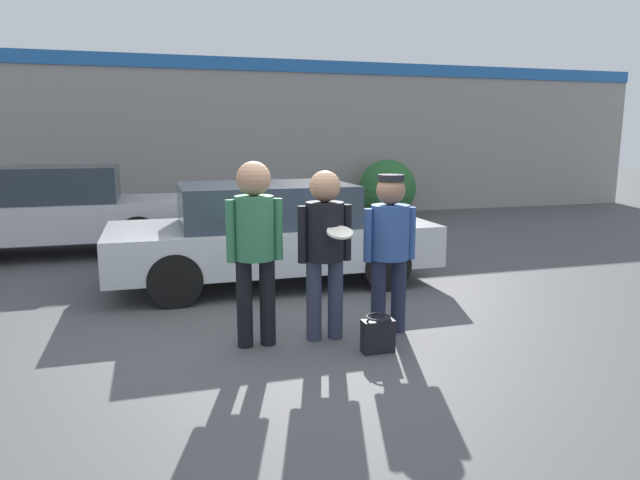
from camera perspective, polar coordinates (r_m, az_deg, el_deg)
ground_plane at (r=5.90m, az=-1.63°, el=-9.26°), size 56.00×56.00×0.00m
storefront_building at (r=14.10m, az=-10.80°, el=9.99°), size 24.00×0.22×3.82m
person_left at (r=5.32m, az=-6.55°, el=0.32°), size 0.53×0.36×1.76m
person_middle_with_frisbee at (r=5.48m, az=0.50°, el=-0.04°), size 0.54×0.56×1.66m
person_right at (r=5.72m, az=6.99°, el=0.09°), size 0.55×0.38×1.61m
parked_car_near at (r=7.74m, az=-4.99°, el=0.71°), size 4.29×1.83×1.35m
parked_car_far at (r=10.62m, az=-25.29°, el=2.72°), size 4.43×1.78×1.48m
shrub at (r=14.33m, az=6.75°, el=5.17°), size 1.42×1.42×1.42m
handbag at (r=5.37m, az=5.81°, el=-9.39°), size 0.30×0.23×0.35m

